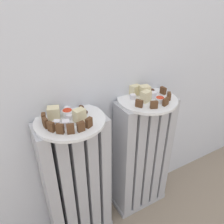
% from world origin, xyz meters
% --- Properties ---
extents(radiator_left, '(0.30, 0.13, 0.67)m').
position_xyz_m(radiator_left, '(-0.18, 0.28, 0.33)').
color(radiator_left, '#B2B2B7').
rests_on(radiator_left, ground_plane).
extents(radiator_right, '(0.30, 0.13, 0.67)m').
position_xyz_m(radiator_right, '(0.18, 0.28, 0.33)').
color(radiator_right, '#B2B2B7').
rests_on(radiator_right, ground_plane).
extents(plate_left, '(0.27, 0.27, 0.01)m').
position_xyz_m(plate_left, '(-0.18, 0.28, 0.68)').
color(plate_left, white).
rests_on(plate_left, radiator_left).
extents(plate_right, '(0.27, 0.27, 0.01)m').
position_xyz_m(plate_right, '(0.18, 0.28, 0.68)').
color(plate_right, white).
rests_on(plate_right, radiator_right).
extents(dark_cake_slice_left_0, '(0.02, 0.03, 0.04)m').
position_xyz_m(dark_cake_slice_left_0, '(-0.27, 0.31, 0.70)').
color(dark_cake_slice_left_0, '#56351E').
rests_on(dark_cake_slice_left_0, plate_left).
extents(dark_cake_slice_left_1, '(0.02, 0.03, 0.04)m').
position_xyz_m(dark_cake_slice_left_1, '(-0.28, 0.27, 0.70)').
color(dark_cake_slice_left_1, '#56351E').
rests_on(dark_cake_slice_left_1, plate_left).
extents(dark_cake_slice_left_2, '(0.02, 0.03, 0.04)m').
position_xyz_m(dark_cake_slice_left_2, '(-0.27, 0.24, 0.70)').
color(dark_cake_slice_left_2, '#56351E').
rests_on(dark_cake_slice_left_2, plate_left).
extents(dark_cake_slice_left_3, '(0.03, 0.03, 0.04)m').
position_xyz_m(dark_cake_slice_left_3, '(-0.24, 0.21, 0.70)').
color(dark_cake_slice_left_3, '#56351E').
rests_on(dark_cake_slice_left_3, plate_left).
extents(dark_cake_slice_left_4, '(0.03, 0.02, 0.04)m').
position_xyz_m(dark_cake_slice_left_4, '(-0.21, 0.19, 0.70)').
color(dark_cake_slice_left_4, '#56351E').
rests_on(dark_cake_slice_left_4, plate_left).
extents(dark_cake_slice_left_5, '(0.03, 0.02, 0.04)m').
position_xyz_m(dark_cake_slice_left_5, '(-0.18, 0.19, 0.70)').
color(dark_cake_slice_left_5, '#56351E').
rests_on(dark_cake_slice_left_5, plate_left).
extents(dark_cake_slice_left_6, '(0.03, 0.02, 0.04)m').
position_xyz_m(dark_cake_slice_left_6, '(-0.14, 0.20, 0.70)').
color(dark_cake_slice_left_6, '#56351E').
rests_on(dark_cake_slice_left_6, plate_left).
extents(marble_cake_slice_left_0, '(0.05, 0.04, 0.05)m').
position_xyz_m(marble_cake_slice_left_0, '(-0.16, 0.25, 0.71)').
color(marble_cake_slice_left_0, beige).
rests_on(marble_cake_slice_left_0, plate_left).
extents(marble_cake_slice_left_1, '(0.05, 0.05, 0.05)m').
position_xyz_m(marble_cake_slice_left_1, '(-0.23, 0.32, 0.71)').
color(marble_cake_slice_left_1, beige).
rests_on(marble_cake_slice_left_1, plate_left).
extents(turkish_delight_left_0, '(0.03, 0.03, 0.02)m').
position_xyz_m(turkish_delight_left_0, '(-0.21, 0.24, 0.70)').
color(turkish_delight_left_0, white).
rests_on(turkish_delight_left_0, plate_left).
extents(turkish_delight_left_1, '(0.03, 0.03, 0.02)m').
position_xyz_m(turkish_delight_left_1, '(-0.18, 0.28, 0.69)').
color(turkish_delight_left_1, white).
rests_on(turkish_delight_left_1, plate_left).
extents(turkish_delight_left_2, '(0.03, 0.03, 0.02)m').
position_xyz_m(turkish_delight_left_2, '(-0.17, 0.35, 0.69)').
color(turkish_delight_left_2, white).
rests_on(turkish_delight_left_2, plate_left).
extents(turkish_delight_left_3, '(0.03, 0.03, 0.02)m').
position_xyz_m(turkish_delight_left_3, '(-0.24, 0.26, 0.70)').
color(turkish_delight_left_3, white).
rests_on(turkish_delight_left_3, plate_left).
extents(medjool_date_left_0, '(0.03, 0.02, 0.02)m').
position_xyz_m(medjool_date_left_0, '(-0.12, 0.29, 0.69)').
color(medjool_date_left_0, '#3D1E0F').
rests_on(medjool_date_left_0, plate_left).
extents(medjool_date_left_1, '(0.03, 0.03, 0.02)m').
position_xyz_m(medjool_date_left_1, '(-0.11, 0.33, 0.69)').
color(medjool_date_left_1, '#3D1E0F').
rests_on(medjool_date_left_1, plate_left).
extents(jam_bowl_left, '(0.04, 0.04, 0.03)m').
position_xyz_m(jam_bowl_left, '(-0.18, 0.31, 0.70)').
color(jam_bowl_left, white).
rests_on(jam_bowl_left, plate_left).
extents(dark_cake_slice_right_0, '(0.03, 0.03, 0.03)m').
position_xyz_m(dark_cake_slice_right_0, '(0.10, 0.23, 0.70)').
color(dark_cake_slice_right_0, '#56351E').
rests_on(dark_cake_slice_right_0, plate_right).
extents(dark_cake_slice_right_1, '(0.03, 0.02, 0.03)m').
position_xyz_m(dark_cake_slice_right_1, '(0.15, 0.19, 0.70)').
color(dark_cake_slice_right_1, '#56351E').
rests_on(dark_cake_slice_right_1, plate_right).
extents(dark_cake_slice_right_2, '(0.03, 0.02, 0.03)m').
position_xyz_m(dark_cake_slice_right_2, '(0.21, 0.19, 0.70)').
color(dark_cake_slice_right_2, '#56351E').
rests_on(dark_cake_slice_right_2, plate_right).
extents(dark_cake_slice_right_3, '(0.03, 0.03, 0.03)m').
position_xyz_m(dark_cake_slice_right_3, '(0.26, 0.23, 0.70)').
color(dark_cake_slice_right_3, '#56351E').
rests_on(dark_cake_slice_right_3, plate_right).
extents(dark_cake_slice_right_4, '(0.02, 0.03, 0.03)m').
position_xyz_m(dark_cake_slice_right_4, '(0.28, 0.28, 0.70)').
color(dark_cake_slice_right_4, '#56351E').
rests_on(dark_cake_slice_right_4, plate_right).
extents(marble_cake_slice_right_0, '(0.05, 0.05, 0.05)m').
position_xyz_m(marble_cake_slice_right_0, '(0.19, 0.31, 0.71)').
color(marble_cake_slice_right_0, beige).
rests_on(marble_cake_slice_right_0, plate_right).
extents(marble_cake_slice_right_1, '(0.05, 0.04, 0.05)m').
position_xyz_m(marble_cake_slice_right_1, '(0.16, 0.34, 0.71)').
color(marble_cake_slice_right_1, beige).
rests_on(marble_cake_slice_right_1, plate_right).
extents(marble_cake_slice_right_2, '(0.05, 0.04, 0.05)m').
position_xyz_m(marble_cake_slice_right_2, '(0.16, 0.26, 0.71)').
color(marble_cake_slice_right_2, beige).
rests_on(marble_cake_slice_right_2, plate_right).
extents(turkish_delight_right_0, '(0.02, 0.02, 0.02)m').
position_xyz_m(turkish_delight_right_0, '(0.23, 0.29, 0.69)').
color(turkish_delight_right_0, white).
rests_on(turkish_delight_right_0, plate_right).
extents(turkish_delight_right_1, '(0.03, 0.03, 0.03)m').
position_xyz_m(turkish_delight_right_1, '(0.21, 0.28, 0.70)').
color(turkish_delight_right_1, white).
rests_on(turkish_delight_right_1, plate_right).
extents(turkish_delight_right_2, '(0.03, 0.03, 0.02)m').
position_xyz_m(turkish_delight_right_2, '(0.12, 0.31, 0.70)').
color(turkish_delight_right_2, white).
rests_on(turkish_delight_right_2, plate_right).
extents(medjool_date_right_0, '(0.03, 0.03, 0.01)m').
position_xyz_m(medjool_date_right_0, '(0.20, 0.34, 0.69)').
color(medjool_date_right_0, '#3D1E0F').
rests_on(medjool_date_right_0, plate_right).
extents(medjool_date_right_1, '(0.03, 0.03, 0.02)m').
position_xyz_m(medjool_date_right_1, '(0.24, 0.33, 0.69)').
color(medjool_date_right_1, '#3D1E0F').
rests_on(medjool_date_right_1, plate_right).
extents(jam_bowl_right, '(0.04, 0.04, 0.02)m').
position_xyz_m(jam_bowl_right, '(0.21, 0.22, 0.70)').
color(jam_bowl_right, white).
rests_on(jam_bowl_right, plate_right).
extents(fork, '(0.07, 0.10, 0.00)m').
position_xyz_m(fork, '(-0.19, 0.25, 0.69)').
color(fork, silver).
rests_on(fork, plate_left).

